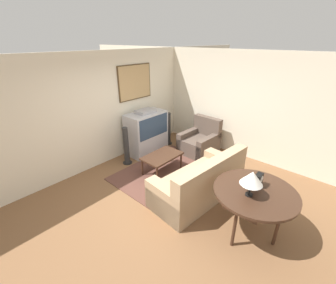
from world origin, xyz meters
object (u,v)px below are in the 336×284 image
Objects in this scene: couch at (200,183)px; speaker_tower_right at (168,129)px; coffee_table at (162,157)px; tv at (147,132)px; speaker_tower_left at (126,147)px; armchair at (200,142)px; console_table at (255,194)px; table_lamp at (252,178)px; mantel_clock at (258,180)px.

speaker_tower_right is (1.48, 2.16, 0.13)m from couch.
coffee_table is at bearing -93.86° from couch.
tv is 0.81m from speaker_tower_left.
armchair is 0.99× the size of speaker_tower_left.
console_table is 0.40m from table_lamp.
console_table is 3.69m from speaker_tower_right.
mantel_clock is (-1.71, -2.23, 0.62)m from armchair.
table_lamp is 0.36m from mantel_clock.
couch is at bearing 71.79° from table_lamp.
table_lamp reaches higher than speaker_tower_right.
armchair is at bearing 50.79° from console_table.
armchair is 2.95m from console_table.
armchair reaches higher than console_table.
tv reaches higher than coffee_table.
speaker_tower_left is at bearing -82.11° from couch.
console_table is 1.30× the size of speaker_tower_right.
speaker_tower_right is at bearing -6.76° from tv.
mantel_clock reaches higher than speaker_tower_right.
coffee_table is at bearing 80.69° from console_table.
speaker_tower_left is (0.26, 3.24, -0.66)m from table_lamp.
armchair is 4.46× the size of mantel_clock.
tv is 0.97× the size of console_table.
armchair is 2.04m from speaker_tower_left.
couch is at bearing -53.11° from armchair.
console_table is (-0.88, -3.38, 0.17)m from tv.
mantel_clock is 3.62m from speaker_tower_right.
tv is 3.44m from mantel_clock.
tv is 3.01× the size of table_lamp.
coffee_table is 1.00m from speaker_tower_left.
coffee_table is 1.61m from speaker_tower_right.
couch is at bearing 87.49° from mantel_clock.
tv is 1.18m from coffee_table.
coffee_table is 4.29× the size of mantel_clock.
speaker_tower_right is (-0.17, 1.02, 0.16)m from armchair.
speaker_tower_right is at bearing 60.44° from table_lamp.
mantel_clock is (-0.05, -1.08, 0.59)m from couch.
speaker_tower_left is at bearing 90.90° from mantel_clock.
armchair is at bearing -140.12° from couch.
couch is 1.21m from console_table.
console_table is at bearing -165.55° from mantel_clock.
tv reaches higher than couch.
speaker_tower_right is at bearing 36.50° from coffee_table.
tv is 0.81m from speaker_tower_right.
console_table is at bearing -116.99° from speaker_tower_right.
armchair is at bearing -49.07° from tv.
armchair is 0.76× the size of console_table.
coffee_table is 2.36m from mantel_clock.
console_table is (-0.38, -2.33, 0.35)m from coffee_table.
couch is 2.17× the size of coffee_table.
mantel_clock is 0.22× the size of speaker_tower_left.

